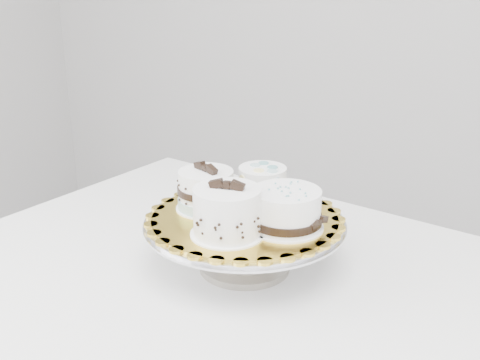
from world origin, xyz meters
The scene contains 7 objects.
table centered at (0.13, 0.27, 0.67)m, with size 1.34×0.99×0.75m.
cake_stand centered at (0.07, 0.30, 0.82)m, with size 0.36×0.36×0.10m.
cake_board centered at (0.07, 0.30, 0.85)m, with size 0.33×0.33×0.00m, color gold.
cake_swirl centered at (0.08, 0.22, 0.89)m, with size 0.13×0.13×0.10m.
cake_banded centered at (-0.01, 0.30, 0.89)m, with size 0.13×0.13×0.09m.
cake_dots centered at (0.06, 0.38, 0.89)m, with size 0.11×0.11×0.07m.
cake_ribbon centered at (0.15, 0.29, 0.88)m, with size 0.14×0.14×0.07m.
Camera 1 is at (0.52, -0.56, 1.28)m, focal length 45.00 mm.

